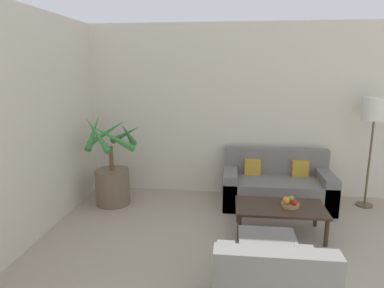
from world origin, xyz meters
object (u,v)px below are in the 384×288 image
object	(u,v)px
potted_palm	(112,175)
apple_red	(294,202)
fruit_bowl	(290,205)
coffee_table	(280,209)
orange_fruit	(286,200)
sofa_loveseat	(276,187)
apple_green	(291,199)
ottoman	(267,252)
floor_lamp	(375,114)

from	to	relation	value
potted_palm	apple_red	size ratio (longest dim) A/B	18.42
fruit_bowl	apple_red	xyz separation A→B (m)	(0.04, -0.05, 0.06)
coffee_table	orange_fruit	distance (m)	0.15
potted_palm	apple_red	bearing A→B (deg)	-16.66
sofa_loveseat	apple_red	xyz separation A→B (m)	(0.08, -1.00, 0.17)
potted_palm	orange_fruit	bearing A→B (deg)	-16.66
coffee_table	apple_green	bearing A→B (deg)	18.33
sofa_loveseat	ottoman	distance (m)	1.78
apple_green	ottoman	size ratio (longest dim) A/B	0.14
floor_lamp	potted_palm	bearing A→B (deg)	-175.01
apple_green	potted_palm	bearing A→B (deg)	165.09
sofa_loveseat	floor_lamp	xyz separation A→B (m)	(1.31, 0.08, 1.11)
floor_lamp	coffee_table	distance (m)	2.04
floor_lamp	fruit_bowl	distance (m)	1.92
coffee_table	orange_fruit	size ratio (longest dim) A/B	11.98
sofa_loveseat	coffee_table	distance (m)	0.96
floor_lamp	ottoman	xyz separation A→B (m)	(-1.62, -1.83, -1.21)
coffee_table	apple_green	world-z (taller)	apple_green
fruit_bowl	apple_green	world-z (taller)	apple_green
apple_red	ottoman	bearing A→B (deg)	-117.62
sofa_loveseat	apple_green	size ratio (longest dim) A/B	19.79
fruit_bowl	orange_fruit	bearing A→B (deg)	-155.57
orange_fruit	ottoman	bearing A→B (deg)	-111.05
orange_fruit	apple_green	bearing A→B (deg)	42.76
apple_green	orange_fruit	size ratio (longest dim) A/B	0.89
sofa_loveseat	floor_lamp	world-z (taller)	floor_lamp
fruit_bowl	orange_fruit	size ratio (longest dim) A/B	2.43
sofa_loveseat	orange_fruit	world-z (taller)	sofa_loveseat
potted_palm	sofa_loveseat	bearing A→B (deg)	5.79
apple_green	orange_fruit	bearing A→B (deg)	-137.24
apple_red	apple_green	distance (m)	0.09
potted_palm	coffee_table	xyz separation A→B (m)	(2.37, -0.71, -0.13)
floor_lamp	apple_green	distance (m)	1.86
fruit_bowl	apple_red	bearing A→B (deg)	-53.37
apple_red	ottoman	size ratio (longest dim) A/B	0.13
floor_lamp	sofa_loveseat	bearing A→B (deg)	-176.50
orange_fruit	floor_lamp	bearing A→B (deg)	38.55
sofa_loveseat	apple_red	bearing A→B (deg)	-85.59
potted_palm	floor_lamp	size ratio (longest dim) A/B	0.85
apple_red	ottoman	world-z (taller)	apple_red
orange_fruit	potted_palm	bearing A→B (deg)	163.34
coffee_table	apple_red	world-z (taller)	apple_red
ottoman	floor_lamp	bearing A→B (deg)	48.37
apple_red	orange_fruit	size ratio (longest dim) A/B	0.83
fruit_bowl	apple_green	distance (m)	0.07
potted_palm	coffee_table	world-z (taller)	potted_palm
apple_green	coffee_table	bearing A→B (deg)	-161.67
coffee_table	orange_fruit	world-z (taller)	orange_fruit
potted_palm	fruit_bowl	size ratio (longest dim) A/B	6.27
apple_green	floor_lamp	bearing A→B (deg)	38.30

